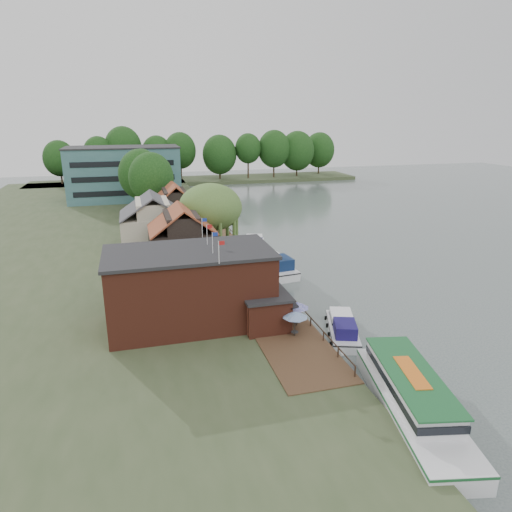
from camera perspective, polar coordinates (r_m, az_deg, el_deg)
ground at (r=50.43m, az=10.29°, el=-6.63°), size 260.00×260.00×0.00m
land_bank at (r=79.43m, az=-21.59°, el=1.67°), size 50.00×140.00×1.00m
quay_deck at (r=56.25m, az=-1.43°, el=-2.64°), size 6.00×50.00×0.10m
quay_rail at (r=57.22m, az=1.07°, el=-1.81°), size 0.20×49.00×1.00m
pub at (r=43.76m, az=-5.63°, el=-3.62°), size 20.00×11.00×7.30m
hotel_block at (r=112.15m, az=-16.15°, el=9.90°), size 25.40×12.40×12.30m
cottage_a at (r=57.63m, az=-9.20°, el=2.01°), size 8.60×7.60×8.50m
cottage_b at (r=67.11m, az=-12.72°, el=3.96°), size 9.60×8.60×8.50m
cottage_c at (r=76.15m, az=-10.07°, el=5.67°), size 7.60×7.60×8.50m
willow at (r=62.79m, az=-5.67°, el=4.31°), size 8.60×8.60×10.43m
umbrella_0 at (r=41.40m, az=4.88°, el=-8.42°), size 2.31×2.31×2.38m
umbrella_1 at (r=43.34m, az=5.11°, el=-7.21°), size 2.27×2.27×2.38m
umbrella_2 at (r=46.21m, az=1.38°, el=-5.54°), size 1.95×1.95×2.38m
umbrella_3 at (r=48.87m, az=1.73°, el=-4.23°), size 1.97×1.97×2.38m
umbrella_4 at (r=50.69m, az=0.53°, el=-3.42°), size 2.18×2.18×2.38m
umbrella_5 at (r=54.71m, az=-0.72°, el=-1.84°), size 2.42×2.42×2.38m
cruiser_0 at (r=44.48m, az=10.78°, el=-8.53°), size 5.59×9.37×2.12m
cruiser_1 at (r=60.95m, az=2.30°, el=-0.81°), size 4.77×10.98×2.61m
cruiser_2 at (r=69.08m, az=-0.18°, el=1.39°), size 5.98×11.17×2.61m
tour_boat at (r=34.58m, az=19.10°, el=-16.33°), size 6.98×15.07×3.17m
swan at (r=41.32m, az=10.68°, el=-11.96°), size 0.44×0.44×0.44m
bank_tree_0 at (r=84.49m, az=-12.87°, el=8.18°), size 7.92×7.92×12.98m
bank_tree_1 at (r=92.83m, az=-14.15°, el=8.88°), size 8.47×8.47×13.00m
bank_tree_2 at (r=99.11m, az=-13.98°, el=9.28°), size 6.39×6.39×12.61m
bank_tree_3 at (r=120.12m, az=-11.88°, el=10.47°), size 8.03×8.03×11.54m
bank_tree_4 at (r=126.48m, az=-11.60°, el=10.77°), size 7.19×7.19×11.35m
bank_tree_5 at (r=135.17m, az=-11.97°, el=10.98°), size 7.04×7.04×10.58m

